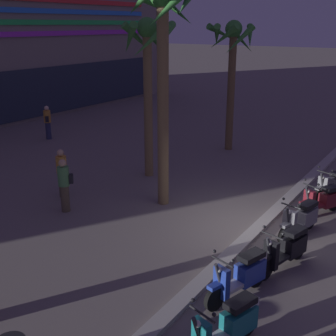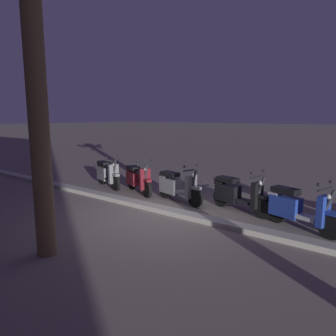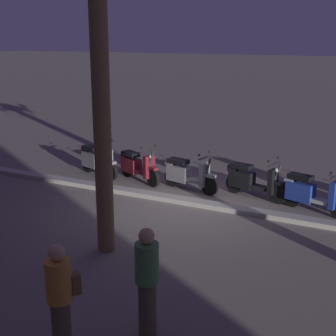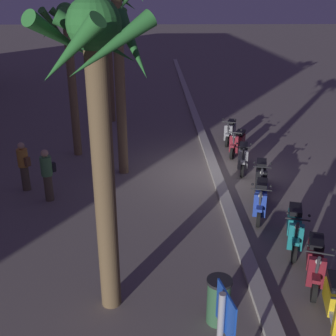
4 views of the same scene
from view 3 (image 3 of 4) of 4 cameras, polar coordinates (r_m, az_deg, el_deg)
name	(u,v)px [view 3 (image 3 of 4)]	position (r m, az deg, el deg)	size (l,w,h in m)	color
ground_plane	(183,204)	(12.46, 1.79, -4.25)	(200.00, 200.00, 0.00)	slate
curb_strip	(184,201)	(12.50, 1.94, -3.88)	(60.00, 0.36, 0.12)	#ADA89E
scooter_blue_lead_nearest	(310,193)	(12.30, 16.47, -2.85)	(1.75, 0.77, 1.17)	black
scooter_black_mid_rear	(251,180)	(13.03, 9.78, -1.44)	(1.82, 0.74, 1.17)	black
scooter_grey_mid_front	(187,174)	(13.45, 2.20, -0.72)	(1.78, 0.70, 1.17)	black
scooter_maroon_far_back	(137,166)	(14.34, -3.72, 0.24)	(1.72, 0.94, 1.17)	black
scooter_grey_gap_after_mid	(97,160)	(15.03, -8.44, 0.89)	(1.66, 0.79, 1.17)	black
pedestrian_strolling_near_curb	(147,279)	(6.96, -2.51, -12.99)	(0.41, 0.43, 1.64)	brown
pedestrian_window_shopping	(60,298)	(6.70, -12.61, -14.74)	(0.40, 0.44, 1.61)	brown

